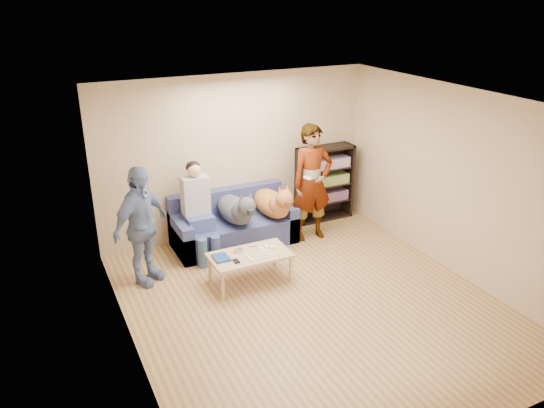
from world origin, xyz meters
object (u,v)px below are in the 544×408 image
dog_gray (237,209)px  bookshelf (324,181)px  sofa (233,226)px  camera_silver (238,251)px  coffee_table (250,257)px  person_standing_left (141,226)px  dog_tan (273,203)px  person_standing_right (312,183)px  person_seated (198,207)px  notebook_blue (221,258)px

dog_gray → bookshelf: 1.86m
sofa → camera_silver: bearing=-108.2°
sofa → coffee_table: sofa is taller
dog_gray → bookshelf: bearing=13.3°
person_standing_left → dog_tan: person_standing_left is taller
sofa → coffee_table: bearing=-101.2°
sofa → bookshelf: 1.86m
sofa → dog_tan: bearing=-19.2°
coffee_table → person_standing_right: bearing=30.7°
person_seated → coffee_table: bearing=-72.0°
person_standing_right → camera_silver: 1.81m
person_standing_left → person_seated: size_ratio=1.13×
notebook_blue → sofa: (0.64, 1.17, -0.15)m
person_seated → bookshelf: person_seated is taller
camera_silver → dog_gray: bearing=68.8°
person_standing_right → person_standing_left: person_standing_right is taller
person_standing_left → coffee_table: (1.30, -0.63, -0.46)m
person_standing_left → bookshelf: 3.44m
person_standing_left → person_seated: bearing=-9.9°
person_standing_left → dog_gray: bearing=-21.5°
person_standing_right → person_standing_left: 2.76m
coffee_table → dog_tan: bearing=49.9°
person_standing_left → person_standing_right: bearing=-31.0°
bookshelf → coffee_table: bearing=-144.5°
coffee_table → person_standing_left: bearing=153.9°
person_standing_right → sofa: 1.43m
camera_silver → dog_gray: size_ratio=0.09×
person_standing_right → dog_tan: (-0.61, 0.14, -0.29)m
dog_tan → coffee_table: bearing=-130.1°
notebook_blue → bookshelf: size_ratio=0.20×
bookshelf → dog_gray: bearing=-166.7°
sofa → coffee_table: 1.25m
camera_silver → person_standing_right: bearing=25.3°
camera_silver → sofa: sofa is taller
person_standing_left → bookshelf: bearing=-22.0°
person_standing_right → coffee_table: person_standing_right is taller
person_standing_right → notebook_blue: size_ratio=7.23×
sofa → person_seated: 0.78m
notebook_blue → camera_silver: (0.28, 0.07, 0.01)m
person_seated → notebook_blue: bearing=-92.5°
notebook_blue → person_seated: 1.10m
camera_silver → person_seated: bearing=103.6°
person_standing_left → dog_gray: person_standing_left is taller
person_standing_left → notebook_blue: (0.90, -0.58, -0.40)m
person_seated → bookshelf: size_ratio=1.13×
camera_silver → coffee_table: bearing=-45.0°
dog_tan → person_standing_right: bearing=-13.3°
notebook_blue → sofa: sofa is taller
bookshelf → person_standing_right: bearing=-134.9°
notebook_blue → bookshelf: bookshelf is taller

